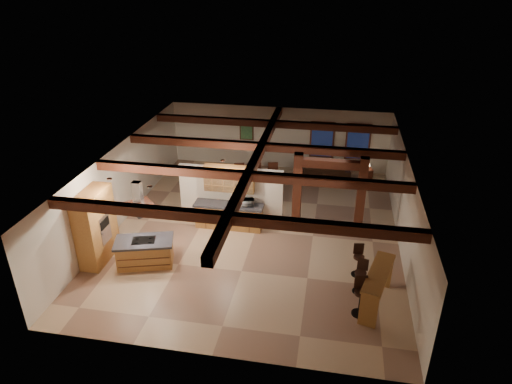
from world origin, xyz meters
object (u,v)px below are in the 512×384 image
sofa (323,171)px  bar_counter (378,283)px  kitchen_island (145,252)px  dining_table (257,186)px

sofa → bar_counter: (1.85, -8.40, 0.41)m
kitchen_island → sofa: (5.27, 7.69, -0.11)m
kitchen_island → sofa: size_ratio=0.86×
kitchen_island → bar_counter: (7.12, -0.71, 0.29)m
dining_table → kitchen_island: bearing=-115.7°
sofa → dining_table: bearing=31.1°
dining_table → bar_counter: size_ratio=0.92×
dining_table → sofa: (2.66, 2.12, -0.01)m
kitchen_island → sofa: kitchen_island is taller
kitchen_island → dining_table: bearing=64.9°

